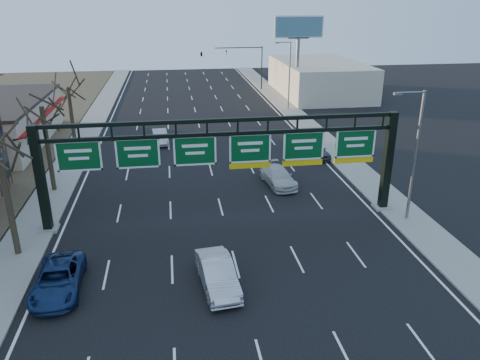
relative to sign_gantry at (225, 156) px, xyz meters
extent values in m
plane|color=black|center=(-0.16, -8.00, -4.63)|extent=(160.00, 160.00, 0.00)
cube|color=gray|center=(-12.96, 12.00, -4.57)|extent=(3.00, 120.00, 0.12)
cube|color=gray|center=(12.64, 12.00, -4.57)|extent=(3.00, 120.00, 0.12)
cube|color=white|center=(-0.16, 12.00, -4.62)|extent=(21.60, 120.00, 0.01)
cube|color=black|center=(-11.86, 0.00, -1.03)|extent=(0.55, 0.55, 7.20)
cube|color=gray|center=(-11.86, 0.00, -4.53)|extent=(1.20, 1.20, 0.20)
cube|color=black|center=(11.54, 0.00, -1.03)|extent=(0.55, 0.55, 7.20)
cube|color=gray|center=(11.54, 0.00, -4.53)|extent=(1.20, 1.20, 0.20)
cube|color=black|center=(-0.16, 0.00, 2.42)|extent=(23.40, 0.25, 0.25)
cube|color=black|center=(-0.16, 0.00, 1.52)|extent=(23.40, 0.25, 0.25)
cube|color=#05461D|center=(-9.33, 0.00, 0.47)|extent=(2.80, 0.10, 2.00)
cube|color=#05461D|center=(-5.66, 0.00, 0.47)|extent=(2.80, 0.10, 2.00)
cube|color=#05461D|center=(-1.99, 0.00, 0.47)|extent=(2.80, 0.10, 2.00)
cube|color=#05461D|center=(1.67, 0.00, 0.47)|extent=(2.80, 0.10, 2.00)
cube|color=yellow|center=(1.67, 0.00, -0.75)|extent=(2.80, 0.10, 0.40)
cube|color=#05461D|center=(5.34, 0.00, 0.47)|extent=(2.80, 0.10, 2.00)
cube|color=yellow|center=(5.34, 0.00, -0.75)|extent=(2.80, 0.10, 0.40)
cube|color=#05461D|center=(9.01, 0.00, 0.47)|extent=(2.80, 0.10, 2.00)
cube|color=yellow|center=(9.01, 0.00, -0.75)|extent=(2.80, 0.10, 0.40)
cube|color=#9E110F|center=(-16.56, 21.00, -1.63)|extent=(1.20, 18.00, 0.40)
cube|color=beige|center=(19.84, 42.00, -2.13)|extent=(12.00, 20.00, 5.00)
cylinder|color=black|center=(-12.96, -3.00, -1.47)|extent=(0.36, 0.36, 6.08)
cylinder|color=black|center=(-12.96, 7.00, -1.09)|extent=(0.36, 0.36, 6.84)
cylinder|color=black|center=(-12.96, 17.00, -1.28)|extent=(0.36, 0.36, 6.46)
cylinder|color=slate|center=(12.44, -2.00, -0.01)|extent=(0.20, 0.20, 9.00)
cylinder|color=slate|center=(11.54, -2.00, 4.39)|extent=(1.80, 0.12, 0.12)
cube|color=slate|center=(10.64, -2.00, 4.34)|extent=(0.50, 0.22, 0.15)
cylinder|color=slate|center=(12.44, 32.00, -0.01)|extent=(0.20, 0.20, 9.00)
cylinder|color=slate|center=(11.54, 32.00, 4.39)|extent=(1.80, 0.12, 0.12)
cube|color=slate|center=(10.64, 32.00, 4.34)|extent=(0.50, 0.22, 0.15)
cylinder|color=slate|center=(14.84, 37.00, -0.13)|extent=(0.50, 0.50, 9.00)
cube|color=slate|center=(14.84, 37.00, 4.37)|extent=(3.00, 0.30, 0.20)
cube|color=white|center=(14.84, 37.00, 5.87)|extent=(7.00, 0.30, 3.00)
cube|color=#426F84|center=(14.84, 36.80, 5.87)|extent=(6.60, 0.05, 2.60)
cylinder|color=black|center=(11.64, 47.00, -1.13)|extent=(0.18, 0.18, 7.00)
cylinder|color=black|center=(7.84, 47.00, 2.17)|extent=(7.60, 0.14, 0.14)
imported|color=black|center=(5.84, 47.00, 1.37)|extent=(0.20, 0.20, 1.00)
imported|color=black|center=(1.84, 47.00, 1.37)|extent=(0.54, 0.54, 1.62)
imported|color=navy|center=(-9.74, -7.24, -3.92)|extent=(2.52, 5.19, 1.42)
imported|color=#BCBCC1|center=(-1.43, -8.10, -3.85)|extent=(2.17, 4.89, 1.56)
imported|color=silver|center=(5.00, 5.66, -3.92)|extent=(2.65, 5.14, 1.43)
imported|color=#3B3F40|center=(10.16, 12.04, -3.92)|extent=(2.27, 4.36, 1.42)
imported|color=#ADADB1|center=(-4.70, 18.91, -3.94)|extent=(1.85, 4.32, 1.39)
camera|label=1|loc=(-3.39, -29.27, 9.91)|focal=35.00mm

